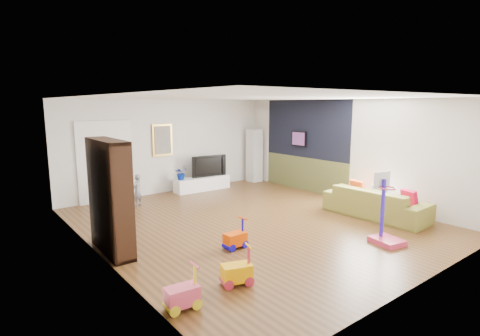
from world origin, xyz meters
TOP-DOWN VIEW (x-y plane):
  - floor at (0.00, 0.00)m, footprint 6.50×7.50m
  - ceiling at (0.00, 0.00)m, footprint 6.50×7.50m
  - wall_back at (0.00, 3.75)m, footprint 6.50×0.00m
  - wall_front at (0.00, -3.75)m, footprint 6.50×0.00m
  - wall_left at (-3.25, 0.00)m, footprint 0.00×7.50m
  - wall_right at (3.25, 0.00)m, footprint 0.00×7.50m
  - navy_accent at (3.23, 1.40)m, footprint 0.01×3.20m
  - olive_wainscot at (3.23, 1.40)m, footprint 0.01×3.20m
  - doorway at (-1.90, 3.71)m, footprint 1.45×0.06m
  - painting_back at (-0.25, 3.71)m, footprint 0.62×0.06m
  - artwork_right at (3.17, 1.60)m, footprint 0.04×0.56m
  - media_console at (0.81, 3.29)m, footprint 1.75×0.48m
  - tall_cabinet at (2.93, 3.38)m, footprint 0.43×0.43m
  - bookshelf at (-3.01, 0.18)m, footprint 0.38×1.36m
  - sofa at (2.48, -1.48)m, footprint 0.99×2.34m
  - basketball_hoop at (1.14, -2.58)m, footprint 0.56×0.64m
  - ride_on_yellow at (-2.04, -2.14)m, footprint 0.49×0.39m
  - ride_on_orange at (-1.22, -1.02)m, footprint 0.40×0.25m
  - ride_on_pink at (-2.98, -2.23)m, footprint 0.44×0.30m
  - child at (-1.46, 2.76)m, footprint 0.36×0.33m
  - tv at (1.03, 3.33)m, footprint 1.13×0.27m
  - vase_plant at (0.11, 3.31)m, footprint 0.43×0.39m
  - pillow_left at (2.70, -2.15)m, footprint 0.21×0.40m
  - pillow_center at (2.73, -1.44)m, footprint 0.16×0.37m
  - pillow_right at (2.73, -0.82)m, footprint 0.13×0.38m

SIDE VIEW (x-z plane):
  - floor at x=0.00m, z-range 0.00..0.00m
  - media_console at x=0.81m, z-range 0.00..0.41m
  - ride_on_orange at x=-1.22m, z-range 0.00..0.54m
  - ride_on_pink at x=-2.98m, z-range 0.00..0.56m
  - ride_on_yellow at x=-2.04m, z-range 0.00..0.57m
  - sofa at x=2.48m, z-range 0.00..0.68m
  - child at x=-1.46m, z-range 0.00..0.82m
  - olive_wainscot at x=3.23m, z-range 0.00..1.00m
  - pillow_left at x=2.70m, z-range 0.34..0.73m
  - pillow_center at x=2.73m, z-range 0.35..0.71m
  - pillow_right at x=2.73m, z-range 0.34..0.72m
  - vase_plant at x=0.11m, z-range 0.41..0.81m
  - basketball_hoop at x=1.14m, z-range 0.00..1.34m
  - tv at x=1.03m, z-range 0.41..1.05m
  - tall_cabinet at x=2.93m, z-range 0.00..1.76m
  - bookshelf at x=-3.01m, z-range 0.00..1.98m
  - doorway at x=-1.90m, z-range 0.00..2.10m
  - wall_back at x=0.00m, z-range 0.00..2.70m
  - wall_front at x=0.00m, z-range 0.00..2.70m
  - wall_left at x=-3.25m, z-range 0.00..2.70m
  - wall_right at x=3.25m, z-range 0.00..2.70m
  - artwork_right at x=3.17m, z-range 1.32..1.78m
  - painting_back at x=-0.25m, z-range 1.09..2.01m
  - navy_accent at x=3.23m, z-range 1.00..2.70m
  - ceiling at x=0.00m, z-range 2.70..2.70m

